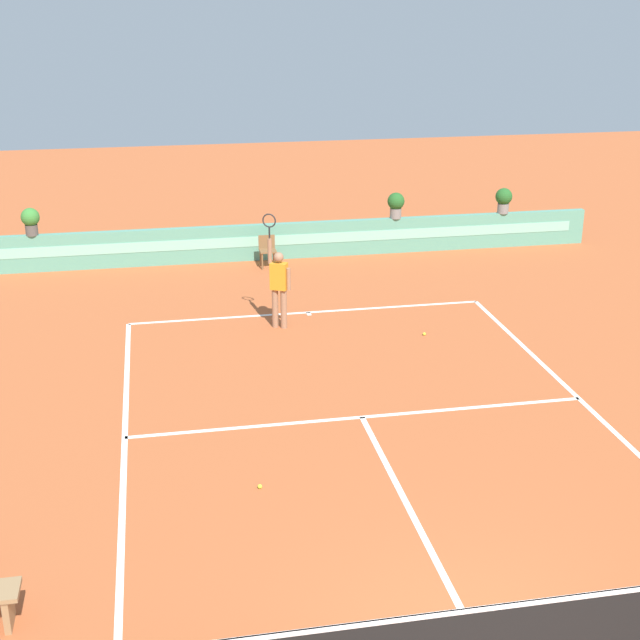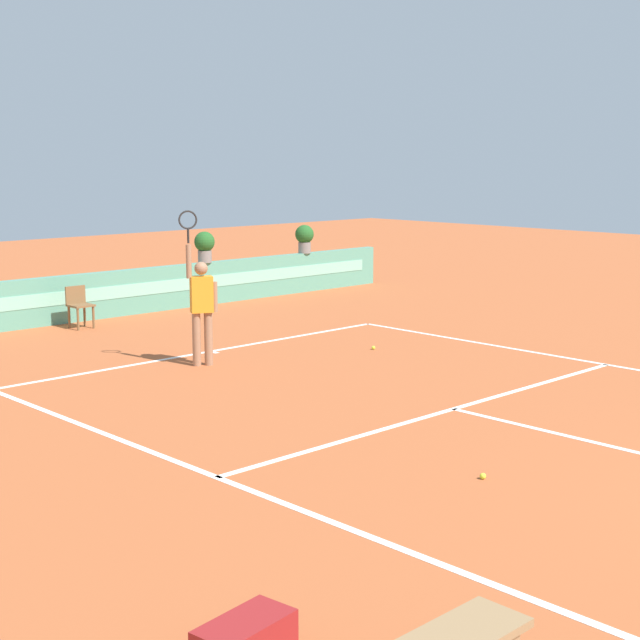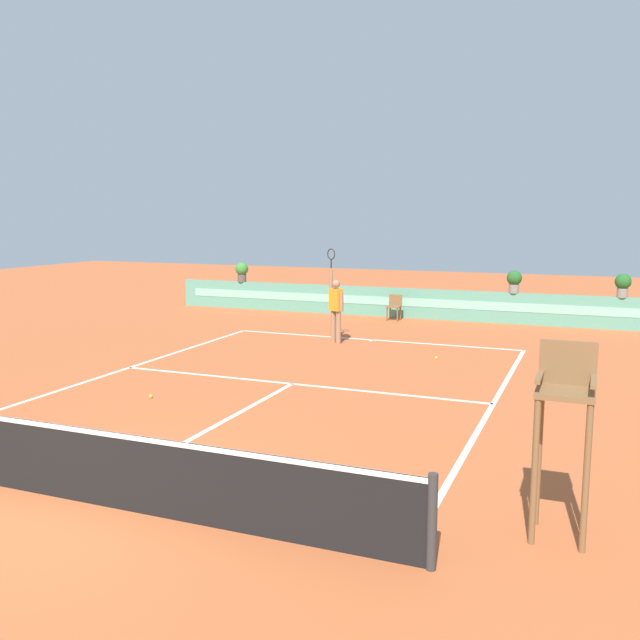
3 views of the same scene
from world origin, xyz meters
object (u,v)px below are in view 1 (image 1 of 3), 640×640
tennis_ball_near_baseline (260,486)px  potted_plant_far_right (504,199)px  tennis_ball_mid_court (424,334)px  ball_kid_chair (267,250)px  potted_plant_far_left (31,220)px  potted_plant_right (396,204)px  tennis_player (279,283)px

tennis_ball_near_baseline → potted_plant_far_right: bearing=54.5°
tennis_ball_mid_court → tennis_ball_near_baseline: bearing=-127.5°
ball_kid_chair → potted_plant_far_left: size_ratio=1.17×
potted_plant_far_right → potted_plant_right: 3.20m
potted_plant_far_left → potted_plant_far_right: same height
tennis_ball_mid_court → potted_plant_far_right: (4.27, 6.40, 1.38)m
ball_kid_chair → tennis_ball_near_baseline: ball_kid_chair is taller
potted_plant_right → potted_plant_far_left: bearing=180.0°
tennis_player → potted_plant_far_left: size_ratio=3.57×
tennis_ball_near_baseline → potted_plant_far_left: potted_plant_far_left is taller
ball_kid_chair → potted_plant_far_right: potted_plant_far_right is taller
ball_kid_chair → tennis_ball_mid_court: size_ratio=12.50×
ball_kid_chair → tennis_player: size_ratio=0.33×
tennis_ball_mid_court → potted_plant_far_left: potted_plant_far_left is taller
tennis_ball_mid_court → potted_plant_far_left: (-8.81, 6.40, 1.38)m
ball_kid_chair → potted_plant_far_right: size_ratio=1.17×
tennis_player → potted_plant_far_right: tennis_player is taller
ball_kid_chair → potted_plant_far_left: potted_plant_far_left is taller
tennis_ball_near_baseline → potted_plant_far_left: 12.91m
ball_kid_chair → tennis_player: (-0.35, -4.60, 0.57)m
tennis_ball_near_baseline → potted_plant_far_right: (8.57, 12.02, 1.38)m
tennis_ball_near_baseline → potted_plant_far_right: potted_plant_far_right is taller
tennis_player → potted_plant_right: bearing=52.4°
tennis_player → potted_plant_far_right: size_ratio=3.57×
ball_kid_chair → tennis_ball_mid_court: bearing=-64.7°
tennis_player → potted_plant_right: size_ratio=3.57×
tennis_ball_mid_court → potted_plant_right: (1.07, 6.40, 1.38)m
tennis_player → potted_plant_right: tennis_player is taller
tennis_ball_mid_court → potted_plant_far_right: bearing=56.3°
potted_plant_far_left → potted_plant_far_right: (13.07, 0.00, 0.00)m
tennis_ball_mid_court → tennis_player: bearing=160.5°
ball_kid_chair → tennis_ball_mid_court: 6.29m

